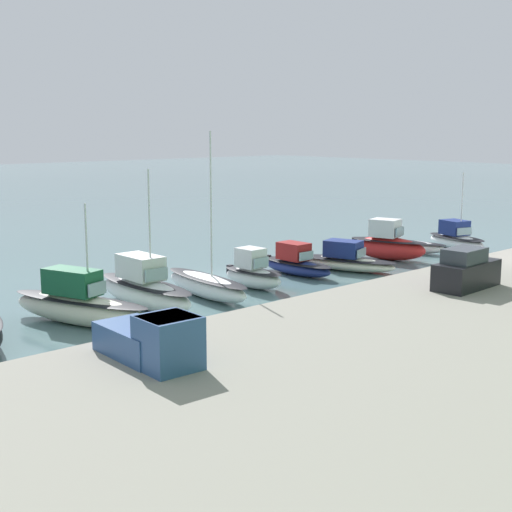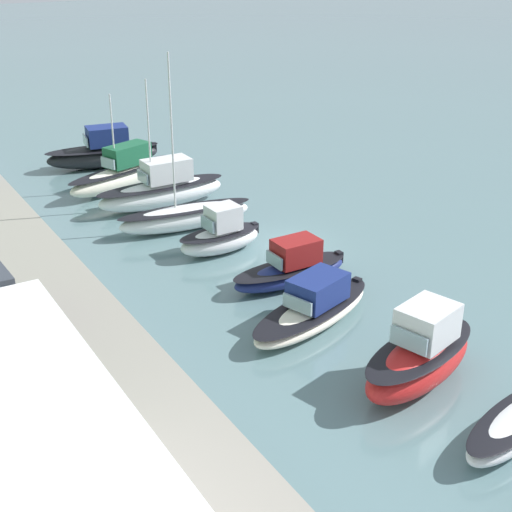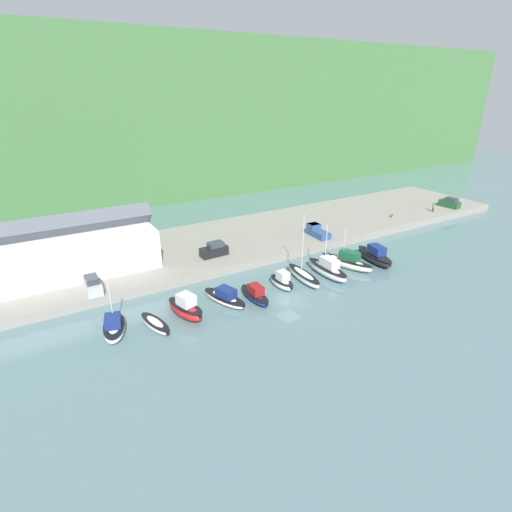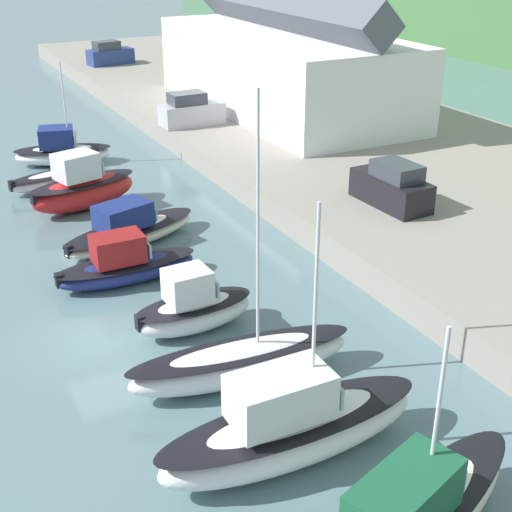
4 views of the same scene
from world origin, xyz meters
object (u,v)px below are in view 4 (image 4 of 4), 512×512
Objects in this scene: moored_boat_6 at (242,362)px; parked_car_1 at (392,187)px; moored_boat_4 at (125,265)px; parked_car_3 at (110,54)px; moored_boat_1 at (56,179)px; parked_car_2 at (191,111)px; moored_boat_3 at (129,230)px; moored_boat_2 at (83,188)px; moored_boat_0 at (62,151)px; moored_boat_7 at (290,427)px; moored_boat_5 at (193,308)px.

moored_boat_6 is 14.40m from parked_car_1.
moored_boat_4 is 43.39m from parked_car_3.
parked_car_2 is at bearing 102.60° from moored_boat_1.
moored_boat_4 is 20.46m from parked_car_2.
moored_boat_3 is 1.72× the size of parked_car_1.
moored_boat_2 is 17.67m from moored_boat_6.
moored_boat_7 is at bearing 13.99° from moored_boat_0.
moored_boat_5 is 1.08× the size of parked_car_2.
moored_boat_0 is 0.85× the size of moored_boat_3.
moored_boat_0 is 1.09× the size of moored_boat_1.
moored_boat_2 is 0.78× the size of moored_boat_7.
moored_boat_3 is 12.50m from parked_car_1.
moored_boat_7 is (16.11, -0.63, 0.34)m from moored_boat_3.
moored_boat_0 is 13.53m from moored_boat_3.
parked_car_3 is (-28.73, 11.81, 1.72)m from moored_boat_1.
parked_car_3 is (-42.25, -1.10, 0.00)m from parked_car_1.
moored_boat_0 reaches higher than moored_boat_2.
moored_boat_6 reaches higher than moored_boat_3.
moored_boat_7 is at bearing -4.36° from moored_boat_5.
moored_boat_0 reaches higher than parked_car_3.
moored_boat_4 is at bearing -12.65° from moored_boat_1.
moored_boat_1 is 12.96m from moored_boat_4.
moored_boat_5 is (4.85, 1.03, 0.13)m from moored_boat_4.
parked_car_2 is 0.96× the size of parked_car_3.
moored_boat_4 is at bearing -170.04° from moored_boat_5.
moored_boat_6 is at bearing 7.80° from moored_boat_4.
moored_boat_4 is at bearing -19.12° from moored_boat_2.
moored_boat_0 is at bearing -30.83° from parked_car_3.
moored_boat_0 is 29.65m from moored_boat_7.
moored_boat_2 is at bearing -179.57° from moored_boat_7.
parked_car_2 is at bearing 165.94° from moored_boat_6.
parked_car_1 is 1.01× the size of parked_car_2.
moored_boat_6 is at bearing 0.09° from moored_boat_5.
moored_boat_1 is at bearing -179.15° from moored_boat_5.
parked_car_2 is at bearing 162.68° from moored_boat_7.
parked_car_1 is (-11.95, 12.32, 1.17)m from moored_boat_7.
moored_boat_6 reaches higher than parked_car_1.
moored_boat_6 is (17.66, 0.50, -0.38)m from moored_boat_2.
parked_car_3 is at bearing 164.77° from moored_boat_5.
parked_car_1 is at bearing -6.22° from parked_car_3.
parked_car_2 is (-18.19, -2.75, 0.00)m from parked_car_1.
parked_car_3 is (-32.61, 11.27, 1.11)m from moored_boat_2.
moored_boat_2 reaches higher than moored_boat_3.
moored_boat_1 is 0.92× the size of moored_boat_2.
parked_car_2 is (-26.20, 9.12, 1.49)m from moored_boat_6.
moored_boat_6 is at bearing -13.28° from moored_boat_2.
parked_car_1 is at bearing 7.48° from parked_car_2.
moored_boat_0 is 17.19m from moored_boat_4.
moored_boat_4 is at bearing -176.40° from moored_boat_7.
moored_boat_2 is at bearing -26.78° from parked_car_3.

